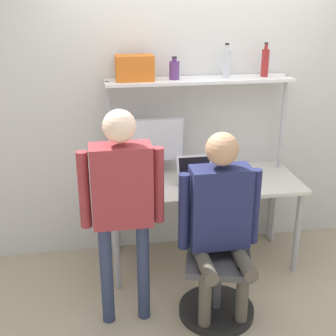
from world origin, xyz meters
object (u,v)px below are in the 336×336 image
(cell_phone, at_px, (227,186))
(person_seated, at_px, (221,214))
(bottle_clear, at_px, (226,63))
(bottle_purple, at_px, (174,70))
(office_chair, at_px, (217,277))
(person_standing, at_px, (122,194))
(bottle_red, at_px, (265,62))
(storage_box, at_px, (135,68))
(monitor, at_px, (149,144))
(laptop, at_px, (196,179))

(cell_phone, relative_size, person_seated, 0.11)
(cell_phone, height_order, person_seated, person_seated)
(bottle_clear, distance_m, bottle_purple, 0.43)
(cell_phone, height_order, office_chair, office_chair)
(office_chair, relative_size, bottle_purple, 5.17)
(person_seated, distance_m, bottle_purple, 1.28)
(person_standing, height_order, bottle_red, bottle_red)
(office_chair, distance_m, storage_box, 1.74)
(office_chair, xyz_separation_m, storage_box, (-0.49, 0.91, 1.40))
(office_chair, bearing_deg, monitor, 113.83)
(monitor, bearing_deg, bottle_red, 1.57)
(laptop, distance_m, cell_phone, 0.26)
(bottle_red, bearing_deg, monitor, -178.43)
(laptop, relative_size, bottle_red, 1.05)
(office_chair, relative_size, bottle_red, 3.38)
(person_standing, bearing_deg, person_seated, -5.43)
(person_seated, xyz_separation_m, person_standing, (-0.67, 0.06, 0.17))
(person_standing, xyz_separation_m, bottle_red, (1.27, 0.89, 0.71))
(laptop, height_order, person_seated, person_seated)
(bottle_clear, bearing_deg, bottle_red, 0.00)
(monitor, relative_size, cell_phone, 3.99)
(office_chair, height_order, bottle_red, bottle_red)
(bottle_red, bearing_deg, bottle_purple, 180.00)
(laptop, bearing_deg, person_standing, -137.41)
(person_standing, bearing_deg, bottle_purple, 60.12)
(storage_box, bearing_deg, laptop, -34.10)
(laptop, relative_size, person_seated, 0.21)
(monitor, xyz_separation_m, storage_box, (-0.10, 0.03, 0.64))
(monitor, xyz_separation_m, cell_phone, (0.60, -0.34, -0.28))
(person_seated, bearing_deg, bottle_red, 57.56)
(bottle_purple, bearing_deg, cell_phone, -44.03)
(bottle_clear, height_order, bottle_purple, bottle_clear)
(bottle_red, bearing_deg, person_standing, -145.11)
(monitor, xyz_separation_m, bottle_red, (0.98, 0.03, 0.65))
(office_chair, xyz_separation_m, bottle_red, (0.59, 0.91, 1.42))
(storage_box, bearing_deg, person_standing, -102.02)
(laptop, bearing_deg, bottle_clear, 44.71)
(bottle_purple, bearing_deg, person_standing, -119.88)
(bottle_clear, xyz_separation_m, bottle_red, (0.33, 0.00, -0.00))
(person_standing, xyz_separation_m, bottle_purple, (0.51, 0.89, 0.66))
(office_chair, distance_m, bottle_clear, 1.71)
(bottle_clear, height_order, storage_box, bottle_clear)
(cell_phone, relative_size, person_standing, 0.09)
(person_seated, relative_size, bottle_red, 5.08)
(person_standing, bearing_deg, bottle_red, 34.89)
(person_seated, bearing_deg, monitor, 112.27)
(monitor, height_order, person_seated, person_seated)
(monitor, bearing_deg, office_chair, -66.17)
(monitor, height_order, cell_phone, monitor)
(monitor, height_order, storage_box, storage_box)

